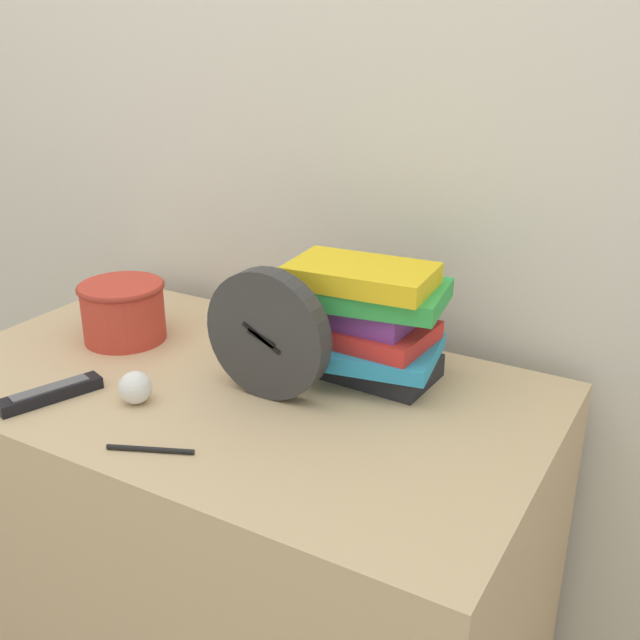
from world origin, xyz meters
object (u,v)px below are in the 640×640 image
object	(u,v)px
crumpled_paper_ball	(135,388)
desk_clock	(267,335)
basket	(123,309)
tv_remote	(51,394)
pen	(150,449)
book_stack	(371,320)

from	to	relation	value
crumpled_paper_ball	desk_clock	bearing A→B (deg)	36.94
basket	tv_remote	distance (m)	0.26
tv_remote	crumpled_paper_ball	distance (m)	0.15
desk_clock	crumpled_paper_ball	size ratio (longest dim) A/B	4.05
pen	desk_clock	bearing A→B (deg)	77.56
basket	desk_clock	bearing A→B (deg)	-8.40
tv_remote	crumpled_paper_ball	world-z (taller)	crumpled_paper_ball
book_stack	pen	size ratio (longest dim) A/B	2.20
basket	crumpled_paper_ball	bearing A→B (deg)	-42.93
pen	crumpled_paper_ball	bearing A→B (deg)	139.78
desk_clock	book_stack	xyz separation A→B (m)	(0.11, 0.15, -0.00)
desk_clock	basket	distance (m)	0.38
desk_clock	tv_remote	xyz separation A→B (m)	(-0.30, -0.19, -0.10)
book_stack	basket	xyz separation A→B (m)	(-0.49, -0.09, -0.04)
basket	pen	xyz separation A→B (m)	(0.32, -0.29, -0.06)
tv_remote	crumpled_paper_ball	size ratio (longest dim) A/B	3.16
book_stack	basket	bearing A→B (deg)	-169.11
tv_remote	pen	world-z (taller)	tv_remote
basket	crumpled_paper_ball	size ratio (longest dim) A/B	3.06
book_stack	tv_remote	distance (m)	0.55
desk_clock	basket	bearing A→B (deg)	171.60
desk_clock	basket	size ratio (longest dim) A/B	1.32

